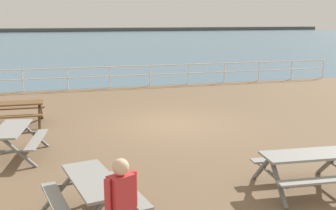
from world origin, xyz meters
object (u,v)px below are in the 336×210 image
object	(u,v)px
picnic_table_far_right	(306,163)
visitor	(122,208)
picnic_table_near_right	(94,189)
picnic_table_far_left	(11,135)
picnic_table_mid_centre	(15,108)

from	to	relation	value
picnic_table_far_right	visitor	world-z (taller)	visitor
picnic_table_near_right	picnic_table_far_left	distance (m)	4.18
picnic_table_near_right	picnic_table_mid_centre	distance (m)	7.32
visitor	picnic_table_mid_centre	bearing A→B (deg)	166.51
visitor	picnic_table_far_left	bearing A→B (deg)	172.51
picnic_table_mid_centre	visitor	distance (m)	8.91
picnic_table_near_right	picnic_table_far_right	distance (m)	4.31
picnic_table_mid_centre	picnic_table_far_left	world-z (taller)	same
visitor	picnic_table_far_right	bearing A→B (deg)	85.23
picnic_table_near_right	picnic_table_mid_centre	bearing A→B (deg)	3.97
picnic_table_far_left	visitor	xyz separation A→B (m)	(1.98, -5.39, 0.36)
picnic_table_mid_centre	visitor	bearing A→B (deg)	-74.29
picnic_table_mid_centre	picnic_table_far_left	distance (m)	3.25
picnic_table_near_right	picnic_table_far_right	world-z (taller)	same
picnic_table_far_left	visitor	bearing A→B (deg)	-150.99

